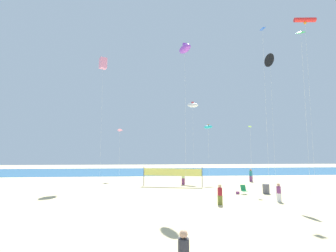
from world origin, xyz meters
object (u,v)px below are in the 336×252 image
object	(u,v)px
kite_black_delta	(270,61)
kite_cyan_inflatable	(208,127)
trash_barrel	(266,189)
volleyball_net	(172,173)
kite_green_diamond	(301,34)
kite_blue_diamond	(262,34)
kite_violet_inflatable	(185,49)
kite_pink_diamond	(120,130)
kite_lime_diamond	(250,129)
folding_beach_chair	(244,189)
kite_white_inflatable	(193,105)
beachgoer_teal_shirt	(251,175)
kite_pink_box	(103,63)
beach_handbag	(238,193)
beachgoer_maroon_shirt	(220,194)
beachgoer_plum_shirt	(279,192)
kite_red_tube	(305,20)
beachgoer_sage_shirt	(183,177)

from	to	relation	value
kite_black_delta	kite_cyan_inflatable	size ratio (longest dim) A/B	1.80
trash_barrel	volleyball_net	world-z (taller)	volleyball_net
kite_cyan_inflatable	kite_green_diamond	world-z (taller)	kite_green_diamond
kite_blue_diamond	kite_violet_inflatable	world-z (taller)	kite_blue_diamond
volleyball_net	kite_pink_diamond	bearing A→B (deg)	133.05
kite_cyan_inflatable	kite_green_diamond	size ratio (longest dim) A/B	0.51
kite_cyan_inflatable	kite_lime_diamond	xyz separation A→B (m)	(2.69, -8.18, -0.98)
folding_beach_chair	kite_pink_diamond	xyz separation A→B (m)	(-14.27, 13.83, 7.13)
volleyball_net	kite_white_inflatable	size ratio (longest dim) A/B	0.59
beachgoer_teal_shirt	folding_beach_chair	world-z (taller)	beachgoer_teal_shirt
kite_pink_box	kite_blue_diamond	world-z (taller)	kite_pink_box
beach_handbag	kite_pink_box	world-z (taller)	kite_pink_box
kite_cyan_inflatable	kite_green_diamond	distance (m)	16.07
beachgoer_maroon_shirt	trash_barrel	world-z (taller)	beachgoer_maroon_shirt
beachgoer_plum_shirt	folding_beach_chair	bearing A→B (deg)	92.71
beach_handbag	kite_violet_inflatable	distance (m)	15.18
kite_red_tube	kite_green_diamond	size ratio (longest dim) A/B	1.17
beachgoer_plum_shirt	kite_white_inflatable	world-z (taller)	kite_white_inflatable
beachgoer_plum_shirt	kite_black_delta	world-z (taller)	kite_black_delta
volleyball_net	beach_handbag	world-z (taller)	volleyball_net
beachgoer_sage_shirt	folding_beach_chair	size ratio (longest dim) A/B	2.04
trash_barrel	kite_black_delta	world-z (taller)	kite_black_delta
kite_pink_box	kite_violet_inflatable	size ratio (longest dim) A/B	1.20
beach_handbag	kite_black_delta	xyz separation A→B (m)	(3.84, -0.37, 13.80)
kite_white_inflatable	kite_violet_inflatable	world-z (taller)	kite_violet_inflatable
beachgoer_maroon_shirt	beachgoer_plum_shirt	size ratio (longest dim) A/B	1.05
beachgoer_sage_shirt	kite_pink_diamond	size ratio (longest dim) A/B	0.23
beachgoer_sage_shirt	kite_black_delta	size ratio (longest dim) A/B	0.12
kite_cyan_inflatable	beachgoer_maroon_shirt	bearing A→B (deg)	-100.43
kite_pink_box	kite_cyan_inflatable	distance (m)	17.64
beachgoer_sage_shirt	trash_barrel	xyz separation A→B (m)	(7.58, -7.06, -0.49)
beachgoer_sage_shirt	kite_pink_box	world-z (taller)	kite_pink_box
beachgoer_teal_shirt	kite_red_tube	bearing A→B (deg)	-52.42
beachgoer_sage_shirt	kite_green_diamond	world-z (taller)	kite_green_diamond
kite_pink_box	kite_cyan_inflatable	world-z (taller)	kite_pink_box
kite_blue_diamond	kite_green_diamond	size ratio (longest dim) A/B	1.05
kite_pink_box	kite_pink_diamond	size ratio (longest dim) A/B	2.23
beachgoer_teal_shirt	beachgoer_sage_shirt	world-z (taller)	beachgoer_sage_shirt
volleyball_net	kite_lime_diamond	xyz separation A→B (m)	(8.19, -4.44, 5.15)
kite_cyan_inflatable	kite_pink_box	bearing A→B (deg)	179.47
kite_pink_diamond	kite_green_diamond	bearing A→B (deg)	-41.32
kite_white_inflatable	kite_red_tube	world-z (taller)	kite_red_tube
kite_black_delta	beachgoer_teal_shirt	bearing A→B (deg)	80.50
beachgoer_maroon_shirt	folding_beach_chair	distance (m)	6.03
beachgoer_maroon_shirt	kite_black_delta	xyz separation A→B (m)	(7.00, 4.25, 13.06)
kite_black_delta	beach_handbag	bearing A→B (deg)	174.53
beachgoer_maroon_shirt	kite_black_delta	bearing A→B (deg)	97.01
trash_barrel	kite_cyan_inflatable	size ratio (longest dim) A/B	0.12
beachgoer_teal_shirt	trash_barrel	world-z (taller)	beachgoer_teal_shirt
volleyball_net	kite_pink_box	size ratio (longest dim) A/B	0.41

